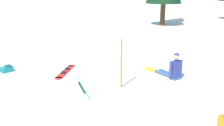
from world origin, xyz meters
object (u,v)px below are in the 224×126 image
object	(u,v)px
loose_snowboard_far_spare	(82,87)
snowboarder_midground	(172,69)
loose_snowboard_near_left	(65,71)
backpack_teal	(7,69)
trail_marker_pole	(121,64)

from	to	relation	value
loose_snowboard_far_spare	snowboarder_midground	bearing A→B (deg)	27.38
loose_snowboard_far_spare	loose_snowboard_near_left	bearing A→B (deg)	119.00
loose_snowboard_near_left	backpack_teal	bearing A→B (deg)	-175.55
loose_snowboard_far_spare	trail_marker_pole	world-z (taller)	trail_marker_pole
snowboarder_midground	loose_snowboard_near_left	bearing A→B (deg)	175.42
loose_snowboard_near_left	backpack_teal	xyz separation A→B (m)	(-2.31, -0.18, 0.09)
loose_snowboard_near_left	trail_marker_pole	xyz separation A→B (m)	(2.28, -1.46, 0.80)
backpack_teal	trail_marker_pole	xyz separation A→B (m)	(4.59, -1.28, 0.71)
loose_snowboard_far_spare	backpack_teal	world-z (taller)	backpack_teal
backpack_teal	loose_snowboard_far_spare	bearing A→B (deg)	-27.15
loose_snowboard_near_left	backpack_teal	distance (m)	2.31
loose_snowboard_far_spare	backpack_teal	xyz separation A→B (m)	(-3.36, 1.72, -0.01)
loose_snowboard_far_spare	loose_snowboard_near_left	distance (m)	2.18
snowboarder_midground	loose_snowboard_near_left	xyz separation A→B (m)	(-4.09, 0.33, -0.32)
trail_marker_pole	loose_snowboard_near_left	bearing A→B (deg)	147.37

